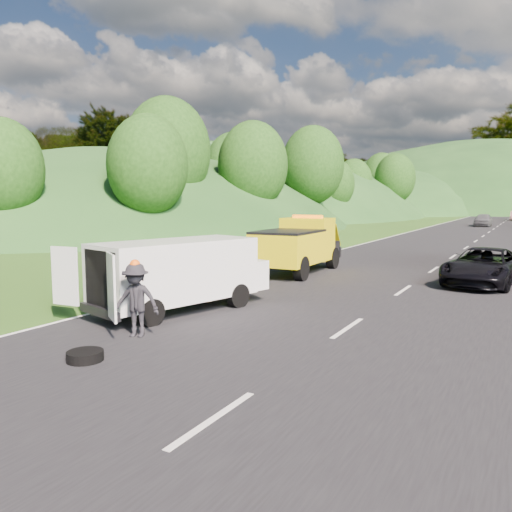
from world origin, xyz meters
The scene contains 12 objects.
ground centered at (0.00, 0.00, 0.00)m, with size 320.00×320.00×0.00m, color #38661E.
road_surface centered at (3.00, 40.00, 0.01)m, with size 14.00×200.00×0.02m, color black.
tree_line_left centered at (-19.00, 60.00, 0.00)m, with size 14.00×140.00×14.00m, color #2D5D1B, non-canonical shape.
tow_truck centered at (-2.11, 6.19, 1.24)m, with size 2.48×5.99×2.53m.
white_van centered at (-1.89, -2.47, 1.18)m, with size 3.92×6.30×2.09m.
woman centered at (-3.38, 1.96, 0.00)m, with size 0.58×0.42×1.58m, color white.
child centered at (-1.96, -1.03, 0.00)m, with size 0.48×0.37×0.98m, color tan.
worker centered at (-1.10, -5.19, 0.00)m, with size 1.13×0.65×1.75m, color black.
suitcase centered at (-4.70, -0.42, 0.32)m, with size 0.40×0.22×0.64m, color #606048.
spare_tire centered at (-0.76, -7.05, 0.00)m, with size 0.73×0.73×0.20m, color black.
passing_suv centered at (5.37, 6.77, 0.00)m, with size 2.31×5.00×1.39m, color black.
dist_car_a centered at (1.46, 51.41, 0.00)m, with size 1.83×4.55×1.55m, color #4D4E52.
Camera 1 is at (7.01, -13.85, 3.26)m, focal length 35.00 mm.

